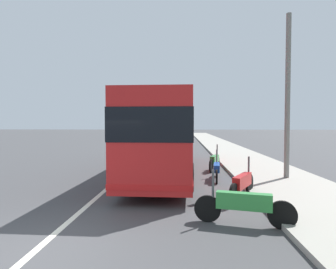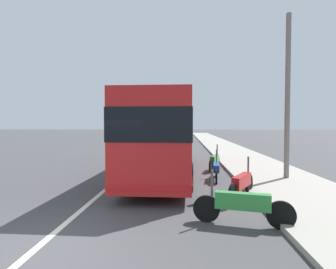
{
  "view_description": "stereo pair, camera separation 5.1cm",
  "coord_description": "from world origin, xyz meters",
  "px_view_note": "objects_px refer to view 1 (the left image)",
  "views": [
    {
      "loc": [
        -4.97,
        -2.75,
        2.38
      ],
      "look_at": [
        9.96,
        -2.0,
        1.81
      ],
      "focal_mm": 30.42,
      "sensor_mm": 36.0,
      "label": 1
    },
    {
      "loc": [
        -4.97,
        -2.8,
        2.38
      ],
      "look_at": [
        9.96,
        -2.0,
        1.81
      ],
      "focal_mm": 30.42,
      "sensor_mm": 36.0,
      "label": 2
    }
  ],
  "objects_px": {
    "motorcycle_mid_row": "(215,161)",
    "car_side_street": "(153,133)",
    "motorcycle_nearest_curb": "(242,184)",
    "car_oncoming": "(176,137)",
    "motorcycle_angled": "(217,169)",
    "motorcycle_far_end": "(243,205)",
    "coach_bus": "(167,133)",
    "utility_pole": "(288,98)"
  },
  "relations": [
    {
      "from": "coach_bus",
      "to": "utility_pole",
      "type": "relative_size",
      "value": 1.78
    },
    {
      "from": "motorcycle_far_end",
      "to": "motorcycle_angled",
      "type": "height_order",
      "value": "motorcycle_far_end"
    },
    {
      "from": "motorcycle_nearest_curb",
      "to": "motorcycle_angled",
      "type": "bearing_deg",
      "value": 35.96
    },
    {
      "from": "car_side_street",
      "to": "motorcycle_far_end",
      "type": "bearing_deg",
      "value": 8.2
    },
    {
      "from": "motorcycle_mid_row",
      "to": "car_side_street",
      "type": "relative_size",
      "value": 0.5
    },
    {
      "from": "motorcycle_far_end",
      "to": "car_oncoming",
      "type": "xyz_separation_m",
      "value": [
        31.19,
        2.26,
        0.18
      ]
    },
    {
      "from": "motorcycle_nearest_curb",
      "to": "motorcycle_angled",
      "type": "distance_m",
      "value": 3.13
    },
    {
      "from": "motorcycle_nearest_curb",
      "to": "car_oncoming",
      "type": "bearing_deg",
      "value": 33.53
    },
    {
      "from": "motorcycle_nearest_curb",
      "to": "motorcycle_mid_row",
      "type": "height_order",
      "value": "motorcycle_mid_row"
    },
    {
      "from": "motorcycle_nearest_curb",
      "to": "car_oncoming",
      "type": "height_order",
      "value": "car_oncoming"
    },
    {
      "from": "motorcycle_angled",
      "to": "car_side_street",
      "type": "xyz_separation_m",
      "value": [
        37.6,
        6.66,
        0.29
      ]
    },
    {
      "from": "coach_bus",
      "to": "motorcycle_mid_row",
      "type": "height_order",
      "value": "coach_bus"
    },
    {
      "from": "utility_pole",
      "to": "car_side_street",
      "type": "bearing_deg",
      "value": 14.21
    },
    {
      "from": "car_oncoming",
      "to": "utility_pole",
      "type": "distance_m",
      "value": 26.49
    },
    {
      "from": "utility_pole",
      "to": "motorcycle_far_end",
      "type": "bearing_deg",
      "value": 151.44
    },
    {
      "from": "motorcycle_far_end",
      "to": "motorcycle_nearest_curb",
      "type": "height_order",
      "value": "motorcycle_nearest_curb"
    },
    {
      "from": "car_oncoming",
      "to": "motorcycle_far_end",
      "type": "bearing_deg",
      "value": -171.6
    },
    {
      "from": "motorcycle_mid_row",
      "to": "utility_pole",
      "type": "bearing_deg",
      "value": -114.51
    },
    {
      "from": "motorcycle_mid_row",
      "to": "coach_bus",
      "type": "bearing_deg",
      "value": 124.17
    },
    {
      "from": "coach_bus",
      "to": "utility_pole",
      "type": "distance_m",
      "value": 5.63
    },
    {
      "from": "motorcycle_far_end",
      "to": "motorcycle_mid_row",
      "type": "bearing_deg",
      "value": -77.79
    },
    {
      "from": "motorcycle_angled",
      "to": "car_oncoming",
      "type": "distance_m",
      "value": 25.87
    },
    {
      "from": "motorcycle_nearest_curb",
      "to": "car_side_street",
      "type": "relative_size",
      "value": 0.51
    },
    {
      "from": "car_side_street",
      "to": "car_oncoming",
      "type": "height_order",
      "value": "car_side_street"
    },
    {
      "from": "motorcycle_angled",
      "to": "utility_pole",
      "type": "relative_size",
      "value": 0.31
    },
    {
      "from": "motorcycle_far_end",
      "to": "motorcycle_mid_row",
      "type": "relative_size",
      "value": 1.1
    },
    {
      "from": "motorcycle_nearest_curb",
      "to": "motorcycle_angled",
      "type": "xyz_separation_m",
      "value": [
        3.1,
        0.43,
        -0.05
      ]
    },
    {
      "from": "motorcycle_angled",
      "to": "motorcycle_mid_row",
      "type": "distance_m",
      "value": 2.47
    },
    {
      "from": "motorcycle_nearest_curb",
      "to": "car_side_street",
      "type": "distance_m",
      "value": 41.32
    },
    {
      "from": "motorcycle_mid_row",
      "to": "car_side_street",
      "type": "bearing_deg",
      "value": 29.68
    },
    {
      "from": "car_side_street",
      "to": "car_oncoming",
      "type": "relative_size",
      "value": 0.92
    },
    {
      "from": "coach_bus",
      "to": "motorcycle_nearest_curb",
      "type": "height_order",
      "value": "coach_bus"
    },
    {
      "from": "motorcycle_far_end",
      "to": "utility_pole",
      "type": "bearing_deg",
      "value": -104.73
    },
    {
      "from": "motorcycle_nearest_curb",
      "to": "utility_pole",
      "type": "height_order",
      "value": "utility_pole"
    },
    {
      "from": "coach_bus",
      "to": "motorcycle_mid_row",
      "type": "distance_m",
      "value": 2.89
    },
    {
      "from": "car_side_street",
      "to": "utility_pole",
      "type": "height_order",
      "value": "utility_pole"
    },
    {
      "from": "motorcycle_nearest_curb",
      "to": "car_side_street",
      "type": "xyz_separation_m",
      "value": [
        40.71,
        7.09,
        0.25
      ]
    },
    {
      "from": "coach_bus",
      "to": "car_oncoming",
      "type": "bearing_deg",
      "value": 1.67
    },
    {
      "from": "car_oncoming",
      "to": "motorcycle_angled",
      "type": "bearing_deg",
      "value": -170.66
    },
    {
      "from": "motorcycle_mid_row",
      "to": "motorcycle_far_end",
      "type": "bearing_deg",
      "value": -162.97
    },
    {
      "from": "motorcycle_angled",
      "to": "utility_pole",
      "type": "distance_m",
      "value": 4.15
    },
    {
      "from": "motorcycle_angled",
      "to": "motorcycle_mid_row",
      "type": "height_order",
      "value": "motorcycle_mid_row"
    }
  ]
}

